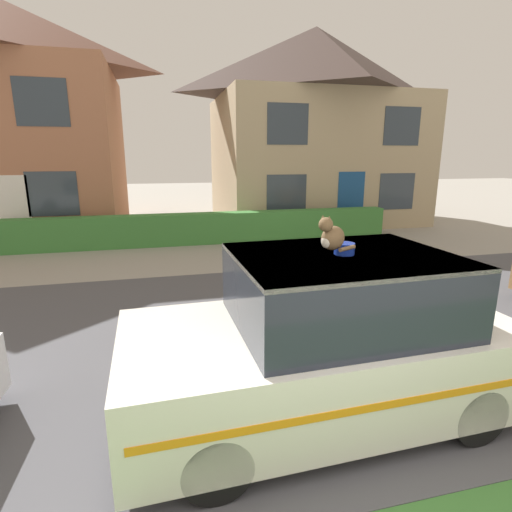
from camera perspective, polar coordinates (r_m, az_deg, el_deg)
name	(u,v)px	position (r m, az deg, el deg)	size (l,w,h in m)	color
road_strip	(263,331)	(6.25, 1.06, -10.73)	(28.00, 6.59, 0.01)	#4C4C51
garden_hedge	(210,228)	(12.43, -6.62, 3.98)	(11.59, 0.55, 0.94)	#3D7F38
police_car	(326,341)	(4.20, 9.97, -11.84)	(3.98, 1.94, 1.80)	black
cat	(332,236)	(3.58, 10.74, 2.82)	(0.38, 0.27, 0.32)	brown
house_left	(1,116)	(16.88, -32.68, 16.49)	(7.87, 6.60, 7.76)	#A86B4C
house_right	(313,126)	(17.31, 8.22, 17.94)	(8.03, 6.39, 7.50)	tan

